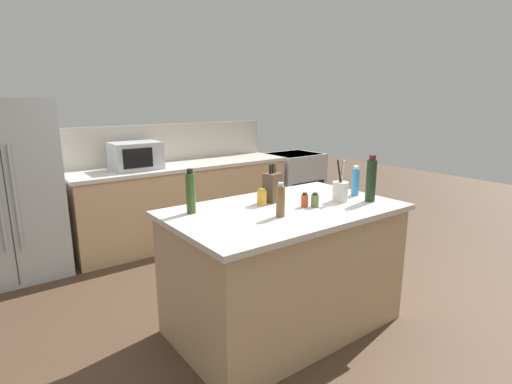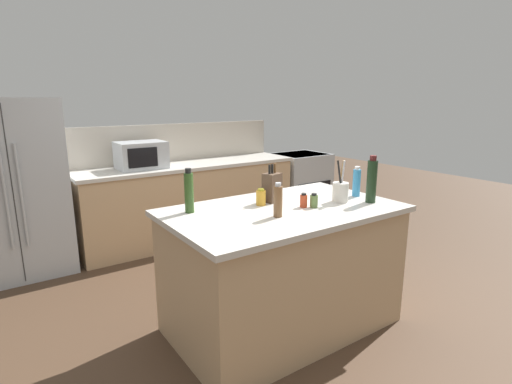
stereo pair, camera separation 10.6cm
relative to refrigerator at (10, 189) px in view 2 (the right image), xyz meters
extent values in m
plane|color=#473323|center=(1.56, -2.25, -0.86)|extent=(14.00, 14.00, 0.00)
cube|color=tan|center=(1.86, -0.05, -0.41)|extent=(2.64, 0.62, 0.90)
cube|color=beige|center=(1.86, -0.05, 0.06)|extent=(2.68, 0.66, 0.04)
cube|color=#B2A899|center=(1.86, 0.27, 0.31)|extent=(2.64, 0.03, 0.46)
cube|color=tan|center=(1.56, -2.25, -0.41)|extent=(1.63, 0.96, 0.90)
cube|color=beige|center=(1.56, -2.25, 0.06)|extent=(1.69, 1.02, 0.04)
cube|color=#ADB2B7|center=(0.00, 0.00, 0.00)|extent=(0.96, 0.72, 1.72)
cube|color=#2D2D2D|center=(0.00, -0.36, 0.00)|extent=(0.01, 0.00, 1.63)
cylinder|color=#ADB2B7|center=(-0.06, -0.38, 0.00)|extent=(0.02, 0.02, 0.94)
cylinder|color=#ADB2B7|center=(0.06, -0.38, 0.00)|extent=(0.02, 0.02, 0.94)
cube|color=#ADB2B7|center=(3.62, -0.05, -0.40)|extent=(0.76, 0.64, 0.92)
cube|color=black|center=(3.62, -0.37, -0.51)|extent=(0.61, 0.01, 0.41)
cube|color=black|center=(3.62, -0.05, 0.05)|extent=(0.68, 0.58, 0.02)
cube|color=#ADB2B7|center=(1.28, -0.05, 0.23)|extent=(0.52, 0.38, 0.30)
cube|color=black|center=(1.23, -0.24, 0.23)|extent=(0.32, 0.01, 0.21)
cube|color=#4C3828|center=(1.60, -2.06, 0.19)|extent=(0.15, 0.13, 0.22)
cylinder|color=black|center=(1.57, -2.07, 0.34)|extent=(0.02, 0.02, 0.07)
cylinder|color=black|center=(1.60, -2.06, 0.34)|extent=(0.02, 0.02, 0.07)
cylinder|color=brown|center=(1.63, -2.05, 0.34)|extent=(0.02, 0.02, 0.07)
cylinder|color=beige|center=(2.02, -2.36, 0.16)|extent=(0.12, 0.12, 0.15)
cylinder|color=olive|center=(2.04, -2.35, 0.31)|extent=(0.01, 0.05, 0.18)
cylinder|color=black|center=(2.00, -2.35, 0.31)|extent=(0.01, 0.05, 0.18)
cylinder|color=#B2B2B7|center=(2.02, -2.37, 0.31)|extent=(0.01, 0.03, 0.18)
cylinder|color=#B73D1E|center=(1.69, -2.31, 0.13)|extent=(0.05, 0.05, 0.09)
cylinder|color=black|center=(1.69, -2.31, 0.18)|extent=(0.03, 0.03, 0.02)
cylinder|color=#3384BC|center=(2.26, -2.30, 0.19)|extent=(0.06, 0.06, 0.22)
cylinder|color=white|center=(2.26, -2.30, 0.31)|extent=(0.04, 0.04, 0.03)
cylinder|color=#567038|center=(1.75, -2.36, 0.13)|extent=(0.06, 0.06, 0.09)
cylinder|color=black|center=(1.75, -2.36, 0.18)|extent=(0.04, 0.04, 0.02)
cylinder|color=gold|center=(1.47, -2.09, 0.14)|extent=(0.07, 0.07, 0.11)
cylinder|color=gold|center=(1.47, -2.09, 0.20)|extent=(0.05, 0.05, 0.02)
cylinder|color=black|center=(2.20, -2.50, 0.24)|extent=(0.08, 0.08, 0.32)
cylinder|color=#4C1919|center=(2.20, -2.50, 0.42)|extent=(0.05, 0.05, 0.04)
cylinder|color=#2D4C1E|center=(0.95, -1.97, 0.22)|extent=(0.06, 0.06, 0.28)
cylinder|color=black|center=(0.95, -1.97, 0.37)|extent=(0.04, 0.04, 0.03)
cylinder|color=brown|center=(1.39, -2.40, 0.19)|extent=(0.06, 0.06, 0.21)
cylinder|color=#B2B2B7|center=(1.39, -2.40, 0.30)|extent=(0.04, 0.04, 0.02)
camera|label=1|loc=(-0.27, -4.36, 0.86)|focal=28.00mm
camera|label=2|loc=(-0.18, -4.42, 0.86)|focal=28.00mm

